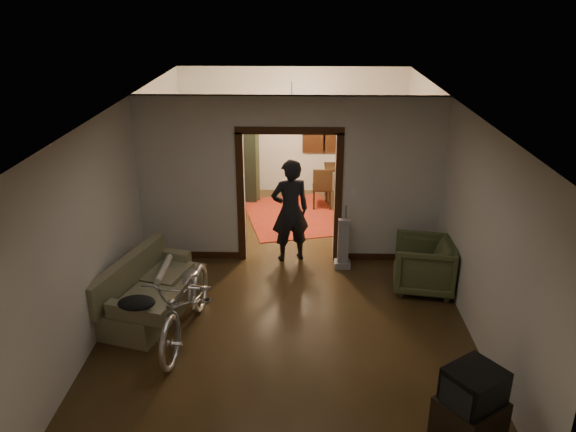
{
  "coord_description": "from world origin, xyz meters",
  "views": [
    {
      "loc": [
        0.19,
        -8.03,
        4.34
      ],
      "look_at": [
        0.0,
        -0.3,
        1.2
      ],
      "focal_mm": 35.0,
      "sensor_mm": 36.0,
      "label": 1
    }
  ],
  "objects_px": {
    "bicycle": "(186,301)",
    "desk": "(347,183)",
    "armchair": "(423,265)",
    "locker": "(237,159)",
    "sofa": "(152,285)",
    "person": "(290,211)"
  },
  "relations": [
    {
      "from": "sofa",
      "to": "bicycle",
      "type": "relative_size",
      "value": 0.89
    },
    {
      "from": "locker",
      "to": "desk",
      "type": "height_order",
      "value": "locker"
    },
    {
      "from": "sofa",
      "to": "desk",
      "type": "relative_size",
      "value": 1.8
    },
    {
      "from": "desk",
      "to": "person",
      "type": "bearing_deg",
      "value": -95.26
    },
    {
      "from": "armchair",
      "to": "desk",
      "type": "relative_size",
      "value": 0.88
    },
    {
      "from": "sofa",
      "to": "armchair",
      "type": "height_order",
      "value": "sofa"
    },
    {
      "from": "bicycle",
      "to": "desk",
      "type": "height_order",
      "value": "bicycle"
    },
    {
      "from": "armchair",
      "to": "desk",
      "type": "distance_m",
      "value": 4.08
    },
    {
      "from": "sofa",
      "to": "locker",
      "type": "relative_size",
      "value": 1.01
    },
    {
      "from": "sofa",
      "to": "person",
      "type": "distance_m",
      "value": 2.64
    },
    {
      "from": "armchair",
      "to": "sofa",
      "type": "bearing_deg",
      "value": -69.98
    },
    {
      "from": "armchair",
      "to": "person",
      "type": "relative_size",
      "value": 0.5
    },
    {
      "from": "bicycle",
      "to": "locker",
      "type": "distance_m",
      "value": 5.33
    },
    {
      "from": "armchair",
      "to": "locker",
      "type": "bearing_deg",
      "value": -130.99
    },
    {
      "from": "bicycle",
      "to": "locker",
      "type": "bearing_deg",
      "value": 94.23
    },
    {
      "from": "armchair",
      "to": "locker",
      "type": "relative_size",
      "value": 0.5
    },
    {
      "from": "bicycle",
      "to": "armchair",
      "type": "bearing_deg",
      "value": 27.27
    },
    {
      "from": "sofa",
      "to": "person",
      "type": "relative_size",
      "value": 1.03
    },
    {
      "from": "person",
      "to": "locker",
      "type": "bearing_deg",
      "value": -83.97
    },
    {
      "from": "sofa",
      "to": "desk",
      "type": "xyz_separation_m",
      "value": [
        3.12,
        4.74,
        -0.04
      ]
    },
    {
      "from": "locker",
      "to": "desk",
      "type": "relative_size",
      "value": 1.78
    },
    {
      "from": "bicycle",
      "to": "armchair",
      "type": "height_order",
      "value": "bicycle"
    }
  ]
}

